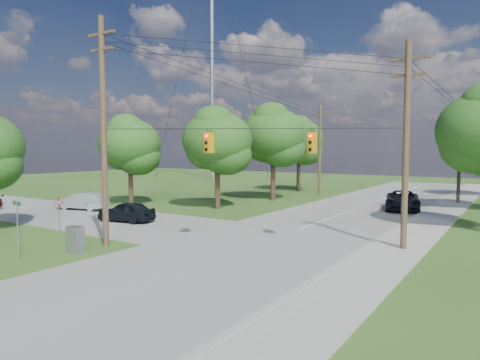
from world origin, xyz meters
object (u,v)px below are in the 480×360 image
Objects in this scene: pole_north_w at (320,149)px; car_cross_silver at (82,201)px; control_cabinet at (76,240)px; car_cross_dark at (126,211)px; pole_north_e at (460,149)px; pole_sw at (104,128)px; do_not_enter_sign at (59,206)px; car_main_north at (403,200)px; pole_ne at (406,143)px.

car_cross_silver is (-12.14, -21.84, -4.36)m from pole_north_w.
car_cross_silver is 15.94m from control_cabinet.
pole_north_e is at bearing 132.72° from car_cross_dark.
control_cabinet is at bearing 39.22° from car_cross_silver.
pole_sw reaches higher than pole_north_w.
pole_north_e is 13.90m from pole_north_w.
pole_north_w is at bearing 90.77° from pole_sw.
do_not_enter_sign reaches higher than car_cross_dark.
pole_ne is at bearing -90.35° from car_main_north.
pole_sw is at bearing 44.96° from car_cross_silver.
car_main_north is at bearing -34.00° from pole_north_w.
pole_sw reaches higher than control_cabinet.
pole_sw reaches higher than car_main_north.
pole_north_w is 13.38m from car_main_north.
pole_north_w reaches higher than car_cross_dark.
car_main_north is (10.50, -7.08, -4.30)m from pole_north_w.
car_cross_dark is 0.73× the size of car_main_north.
pole_north_e is at bearing 90.00° from pole_ne.
pole_north_e is 7.45× the size of control_cabinet.
pole_ne is 19.01m from car_cross_dark.
pole_sw is 6.79m from do_not_enter_sign.
pole_north_e is at bearing 80.89° from do_not_enter_sign.
control_cabinet is 0.58× the size of do_not_enter_sign.
car_main_north is 26.64m from do_not_enter_sign.
control_cabinet is at bearing -113.01° from pole_north_e.
pole_ne is 4.52× the size of do_not_enter_sign.
pole_north_e and pole_north_w have the same top height.
car_cross_silver is at bearing -160.09° from car_main_north.
car_cross_dark is at bearing -144.73° from car_main_north.
car_cross_dark is 8.00m from car_cross_silver.
pole_ne is 1.05× the size of pole_north_w.
control_cabinet is at bearing -86.82° from pole_sw.
pole_north_w is 24.71m from car_cross_dark.
pole_sw is 5.89m from control_cabinet.
car_cross_dark is (-4.82, 5.68, -5.48)m from pole_sw.
pole_north_w is (-0.40, 29.60, -1.10)m from pole_sw.
pole_ne is at bearing -57.71° from pole_north_w.
pole_north_w is (-13.90, 22.00, -0.34)m from pole_ne.
pole_north_w is 25.37m from car_cross_silver.
pole_north_w reaches higher than control_cabinet.
pole_north_e reaches higher than control_cabinet.
car_cross_silver is 27.03m from car_main_north.
car_cross_dark is 0.94× the size of car_cross_silver.
pole_north_e is 8.96m from car_main_north.
car_cross_dark is at bearing 130.29° from pole_sw.
car_cross_silver is at bearing -119.07° from pole_north_w.
car_main_north is at bearing 128.63° from car_cross_dark.
pole_north_w reaches higher than do_not_enter_sign.
pole_sw is at bearing 16.66° from do_not_enter_sign.
pole_ne is 26.03m from pole_north_w.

